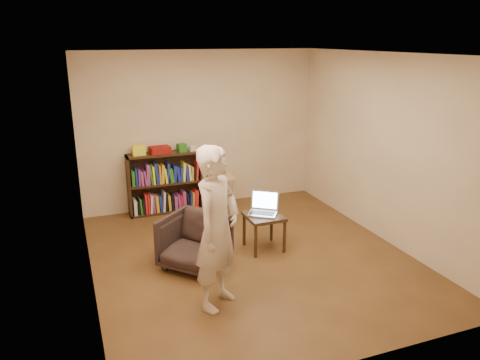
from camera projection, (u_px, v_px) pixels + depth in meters
name	position (u px, v px, depth m)	size (l,w,h in m)	color
floor	(251.00, 257.00, 6.18)	(4.50, 4.50, 0.00)	#4E3119
ceiling	(253.00, 54.00, 5.42)	(4.50, 4.50, 0.00)	white
wall_back	(201.00, 130.00, 7.81)	(4.00, 4.00, 0.00)	beige
wall_left	(83.00, 179.00, 5.12)	(4.50, 4.50, 0.00)	beige
wall_right	(385.00, 149.00, 6.48)	(4.50, 4.50, 0.00)	beige
bookshelf	(165.00, 186.00, 7.69)	(1.20, 0.30, 1.00)	black
box_yellow	(139.00, 150.00, 7.37)	(0.20, 0.14, 0.16)	yellow
red_cloth	(160.00, 150.00, 7.49)	(0.32, 0.23, 0.11)	maroon
box_green	(182.00, 148.00, 7.57)	(0.13, 0.13, 0.13)	#27701D
box_white	(192.00, 148.00, 7.65)	(0.11, 0.11, 0.08)	silver
stool	(222.00, 183.00, 7.79)	(0.40, 0.40, 0.57)	tan
armchair	(195.00, 242.00, 5.84)	(0.72, 0.74, 0.68)	#302220
side_table	(264.00, 221.00, 6.31)	(0.48, 0.48, 0.49)	#302010
laptop	(263.00, 209.00, 6.35)	(0.50, 0.49, 0.28)	#AEAEB2
person	(217.00, 228.00, 4.85)	(0.64, 0.42, 1.77)	beige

